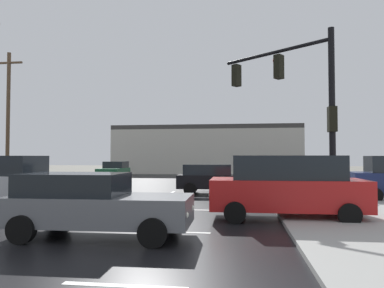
% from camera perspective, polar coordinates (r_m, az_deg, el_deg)
% --- Properties ---
extents(ground_plane, '(120.00, 120.00, 0.00)m').
position_cam_1_polar(ground_plane, '(19.62, 2.45, -7.90)').
color(ground_plane, slate).
extents(road_asphalt, '(44.00, 44.00, 0.02)m').
position_cam_1_polar(road_asphalt, '(19.62, 2.45, -7.87)').
color(road_asphalt, black).
rests_on(road_asphalt, ground_plane).
extents(snow_strip_curbside, '(4.00, 1.60, 0.06)m').
position_cam_1_polar(snow_strip_curbside, '(15.87, 19.55, -8.57)').
color(snow_strip_curbside, white).
rests_on(snow_strip_curbside, sidewalk_corner).
extents(lane_markings, '(36.15, 36.15, 0.01)m').
position_cam_1_polar(lane_markings, '(18.18, 5.88, -8.29)').
color(lane_markings, silver).
rests_on(lane_markings, road_asphalt).
extents(traffic_signal_mast, '(3.95, 3.19, 6.48)m').
position_cam_1_polar(traffic_signal_mast, '(14.42, 16.60, 7.64)').
color(traffic_signal_mast, black).
rests_on(traffic_signal_mast, sidewalk_corner).
extents(strip_building_background, '(21.76, 8.00, 5.64)m').
position_cam_1_polar(strip_building_background, '(44.18, 2.45, -0.96)').
color(strip_building_background, beige).
rests_on(strip_building_background, ground_plane).
extents(sedan_grey, '(4.57, 2.10, 1.58)m').
position_cam_1_polar(sedan_grey, '(9.42, -15.32, -9.03)').
color(sedan_grey, slate).
rests_on(sedan_grey, road_asphalt).
extents(sedan_black, '(4.63, 2.25, 1.58)m').
position_cam_1_polar(sedan_black, '(19.32, 3.90, -5.45)').
color(sedan_black, black).
rests_on(sedan_black, road_asphalt).
extents(suv_red, '(4.86, 2.21, 2.03)m').
position_cam_1_polar(suv_red, '(11.97, 14.69, -6.38)').
color(suv_red, '#B21919').
rests_on(suv_red, road_asphalt).
extents(sedan_green, '(2.30, 4.64, 1.58)m').
position_cam_1_polar(sedan_green, '(31.37, -12.15, -4.08)').
color(sedan_green, '#195933').
rests_on(sedan_green, road_asphalt).
extents(utility_pole_far, '(2.20, 0.28, 10.17)m').
position_cam_1_polar(utility_pole_far, '(31.63, -27.08, 4.18)').
color(utility_pole_far, brown).
rests_on(utility_pole_far, ground_plane).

